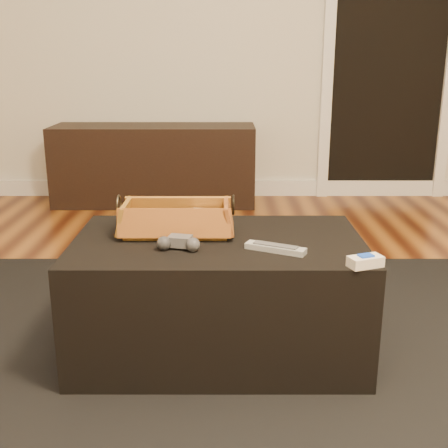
{
  "coord_description": "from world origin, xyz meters",
  "views": [
    {
      "loc": [
        0.09,
        -1.54,
        1.03
      ],
      "look_at": [
        0.09,
        0.29,
        0.49
      ],
      "focal_mm": 45.0,
      "sensor_mm": 36.0,
      "label": 1
    }
  ],
  "objects_px": {
    "wicker_basket": "(176,221)",
    "game_controller": "(179,243)",
    "tv_remote": "(171,228)",
    "cream_gadget": "(365,261)",
    "ottoman": "(218,295)",
    "media_cabinet": "(155,165)",
    "silver_remote": "(275,248)"
  },
  "relations": [
    {
      "from": "tv_remote",
      "to": "game_controller",
      "type": "relative_size",
      "value": 1.44
    },
    {
      "from": "tv_remote",
      "to": "silver_remote",
      "type": "distance_m",
      "value": 0.4
    },
    {
      "from": "game_controller",
      "to": "silver_remote",
      "type": "relative_size",
      "value": 0.74
    },
    {
      "from": "tv_remote",
      "to": "wicker_basket",
      "type": "xyz_separation_m",
      "value": [
        0.02,
        0.02,
        0.02
      ]
    },
    {
      "from": "ottoman",
      "to": "cream_gadget",
      "type": "height_order",
      "value": "cream_gadget"
    },
    {
      "from": "tv_remote",
      "to": "cream_gadget",
      "type": "xyz_separation_m",
      "value": [
        0.61,
        -0.31,
        -0.01
      ]
    },
    {
      "from": "wicker_basket",
      "to": "game_controller",
      "type": "bearing_deg",
      "value": -82.85
    },
    {
      "from": "tv_remote",
      "to": "silver_remote",
      "type": "bearing_deg",
      "value": -32.02
    },
    {
      "from": "silver_remote",
      "to": "tv_remote",
      "type": "bearing_deg",
      "value": 153.94
    },
    {
      "from": "ottoman",
      "to": "cream_gadget",
      "type": "distance_m",
      "value": 0.57
    },
    {
      "from": "cream_gadget",
      "to": "media_cabinet",
      "type": "bearing_deg",
      "value": 110.66
    },
    {
      "from": "media_cabinet",
      "to": "game_controller",
      "type": "bearing_deg",
      "value": -81.14
    },
    {
      "from": "media_cabinet",
      "to": "silver_remote",
      "type": "relative_size",
      "value": 7.25
    },
    {
      "from": "ottoman",
      "to": "tv_remote",
      "type": "bearing_deg",
      "value": 164.54
    },
    {
      "from": "ottoman",
      "to": "game_controller",
      "type": "relative_size",
      "value": 6.75
    },
    {
      "from": "cream_gadget",
      "to": "game_controller",
      "type": "bearing_deg",
      "value": 164.8
    },
    {
      "from": "game_controller",
      "to": "tv_remote",
      "type": "bearing_deg",
      "value": 104.84
    },
    {
      "from": "media_cabinet",
      "to": "ottoman",
      "type": "xyz_separation_m",
      "value": [
        0.49,
        -2.2,
        -0.06
      ]
    },
    {
      "from": "wicker_basket",
      "to": "cream_gadget",
      "type": "distance_m",
      "value": 0.68
    },
    {
      "from": "media_cabinet",
      "to": "cream_gadget",
      "type": "bearing_deg",
      "value": -69.34
    },
    {
      "from": "media_cabinet",
      "to": "ottoman",
      "type": "relative_size",
      "value": 1.45
    },
    {
      "from": "wicker_basket",
      "to": "silver_remote",
      "type": "relative_size",
      "value": 2.06
    },
    {
      "from": "media_cabinet",
      "to": "tv_remote",
      "type": "distance_m",
      "value": 2.19
    },
    {
      "from": "silver_remote",
      "to": "wicker_basket",
      "type": "bearing_deg",
      "value": 150.58
    },
    {
      "from": "media_cabinet",
      "to": "ottoman",
      "type": "height_order",
      "value": "media_cabinet"
    },
    {
      "from": "game_controller",
      "to": "silver_remote",
      "type": "distance_m",
      "value": 0.31
    },
    {
      "from": "ottoman",
      "to": "wicker_basket",
      "type": "xyz_separation_m",
      "value": [
        -0.15,
        0.06,
        0.26
      ]
    },
    {
      "from": "tv_remote",
      "to": "media_cabinet",
      "type": "bearing_deg",
      "value": 92.45
    },
    {
      "from": "ottoman",
      "to": "game_controller",
      "type": "xyz_separation_m",
      "value": [
        -0.13,
        -0.11,
        0.23
      ]
    },
    {
      "from": "media_cabinet",
      "to": "cream_gadget",
      "type": "relative_size",
      "value": 12.61
    },
    {
      "from": "tv_remote",
      "to": "silver_remote",
      "type": "relative_size",
      "value": 1.07
    },
    {
      "from": "silver_remote",
      "to": "cream_gadget",
      "type": "height_order",
      "value": "cream_gadget"
    }
  ]
}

